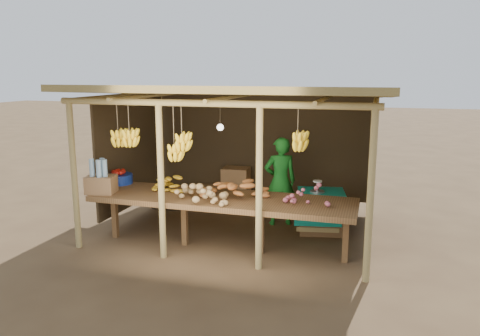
# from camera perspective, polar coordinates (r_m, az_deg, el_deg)

# --- Properties ---
(ground) EXTENTS (60.00, 60.00, 0.00)m
(ground) POSITION_cam_1_polar(r_m,az_deg,el_deg) (7.97, 0.00, -7.41)
(ground) COLOR brown
(ground) RESTS_ON ground
(stall_structure) EXTENTS (4.70, 3.50, 2.43)m
(stall_structure) POSITION_cam_1_polar(r_m,az_deg,el_deg) (7.47, -0.36, 6.28)
(stall_structure) COLOR tan
(stall_structure) RESTS_ON ground
(counter) EXTENTS (3.90, 1.05, 0.80)m
(counter) POSITION_cam_1_polar(r_m,az_deg,el_deg) (6.89, -2.23, -4.06)
(counter) COLOR brown
(counter) RESTS_ON ground
(potato_heap) EXTENTS (1.06, 0.86, 0.36)m
(potato_heap) POSITION_cam_1_polar(r_m,az_deg,el_deg) (6.68, -5.22, -2.45)
(potato_heap) COLOR tan
(potato_heap) RESTS_ON counter
(sweet_potato_heap) EXTENTS (1.03, 0.72, 0.36)m
(sweet_potato_heap) POSITION_cam_1_polar(r_m,az_deg,el_deg) (6.87, -0.66, -2.02)
(sweet_potato_heap) COLOR #BB6C30
(sweet_potato_heap) RESTS_ON counter
(onion_heap) EXTENTS (0.78, 0.58, 0.35)m
(onion_heap) POSITION_cam_1_polar(r_m,az_deg,el_deg) (6.55, 8.58, -2.86)
(onion_heap) COLOR #CB6375
(onion_heap) RESTS_ON counter
(banana_pile) EXTENTS (0.62, 0.40, 0.35)m
(banana_pile) POSITION_cam_1_polar(r_m,az_deg,el_deg) (7.32, -8.56, -1.34)
(banana_pile) COLOR gold
(banana_pile) RESTS_ON counter
(tomato_basin) EXTENTS (0.44, 0.44, 0.23)m
(tomato_basin) POSITION_cam_1_polar(r_m,az_deg,el_deg) (7.94, -14.54, -1.16)
(tomato_basin) COLOR navy
(tomato_basin) RESTS_ON counter
(bottle_box) EXTENTS (0.48, 0.41, 0.53)m
(bottle_box) POSITION_cam_1_polar(r_m,az_deg,el_deg) (7.37, -16.60, -1.39)
(bottle_box) COLOR olive
(bottle_box) RESTS_ON counter
(vendor) EXTENTS (0.66, 0.56, 1.53)m
(vendor) POSITION_cam_1_polar(r_m,az_deg,el_deg) (8.04, 4.92, -1.62)
(vendor) COLOR #1B7B24
(vendor) RESTS_ON ground
(tarp_crate) EXTENTS (0.86, 0.77, 0.90)m
(tarp_crate) POSITION_cam_1_polar(r_m,az_deg,el_deg) (7.84, 9.77, -5.09)
(tarp_crate) COLOR brown
(tarp_crate) RESTS_ON ground
(carton_stack) EXTENTS (1.05, 0.40, 0.79)m
(carton_stack) POSITION_cam_1_polar(r_m,az_deg,el_deg) (9.05, -1.60, -2.79)
(carton_stack) COLOR olive
(carton_stack) RESTS_ON ground
(burlap_sacks) EXTENTS (0.73, 0.38, 0.52)m
(burlap_sacks) POSITION_cam_1_polar(r_m,az_deg,el_deg) (9.18, -8.96, -3.54)
(burlap_sacks) COLOR #43341F
(burlap_sacks) RESTS_ON ground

